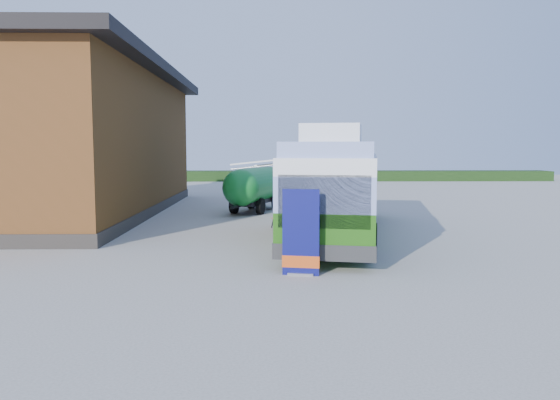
{
  "coord_description": "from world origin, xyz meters",
  "views": [
    {
      "loc": [
        -0.75,
        -17.96,
        3.33
      ],
      "look_at": [
        -0.36,
        2.32,
        1.4
      ],
      "focal_mm": 35.0,
      "sensor_mm": 36.0,
      "label": 1
    }
  ],
  "objects_px": {
    "bus": "(339,185)",
    "person_b": "(311,195)",
    "slurry_tanker": "(256,186)",
    "person_a": "(301,213)",
    "banner": "(301,240)",
    "picnic_table": "(289,216)"
  },
  "relations": [
    {
      "from": "bus",
      "to": "person_b",
      "type": "height_order",
      "value": "bus"
    },
    {
      "from": "bus",
      "to": "slurry_tanker",
      "type": "height_order",
      "value": "bus"
    },
    {
      "from": "person_b",
      "to": "person_a",
      "type": "bearing_deg",
      "value": 16.06
    },
    {
      "from": "banner",
      "to": "person_b",
      "type": "height_order",
      "value": "banner"
    },
    {
      "from": "picnic_table",
      "to": "person_a",
      "type": "xyz_separation_m",
      "value": [
        0.41,
        -1.28,
        0.3
      ]
    },
    {
      "from": "picnic_table",
      "to": "banner",
      "type": "bearing_deg",
      "value": -105.19
    },
    {
      "from": "banner",
      "to": "picnic_table",
      "type": "xyz_separation_m",
      "value": [
        -0.01,
        8.32,
        -0.41
      ]
    },
    {
      "from": "bus",
      "to": "banner",
      "type": "height_order",
      "value": "bus"
    },
    {
      "from": "person_b",
      "to": "slurry_tanker",
      "type": "distance_m",
      "value": 3.11
    },
    {
      "from": "banner",
      "to": "person_a",
      "type": "xyz_separation_m",
      "value": [
        0.4,
        7.04,
        -0.11
      ]
    },
    {
      "from": "bus",
      "to": "person_b",
      "type": "xyz_separation_m",
      "value": [
        -0.4,
        8.72,
        -1.14
      ]
    },
    {
      "from": "bus",
      "to": "picnic_table",
      "type": "bearing_deg",
      "value": 148.46
    },
    {
      "from": "picnic_table",
      "to": "slurry_tanker",
      "type": "distance_m",
      "value": 6.59
    },
    {
      "from": "bus",
      "to": "person_a",
      "type": "distance_m",
      "value": 1.88
    },
    {
      "from": "picnic_table",
      "to": "person_b",
      "type": "relative_size",
      "value": 0.93
    },
    {
      "from": "bus",
      "to": "picnic_table",
      "type": "distance_m",
      "value": 2.89
    },
    {
      "from": "picnic_table",
      "to": "person_a",
      "type": "height_order",
      "value": "person_a"
    },
    {
      "from": "bus",
      "to": "person_a",
      "type": "bearing_deg",
      "value": 174.84
    },
    {
      "from": "bus",
      "to": "slurry_tanker",
      "type": "relative_size",
      "value": 2.25
    },
    {
      "from": "person_a",
      "to": "person_b",
      "type": "relative_size",
      "value": 1.03
    },
    {
      "from": "banner",
      "to": "person_a",
      "type": "relative_size",
      "value": 1.39
    },
    {
      "from": "picnic_table",
      "to": "person_a",
      "type": "bearing_deg",
      "value": -87.53
    }
  ]
}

